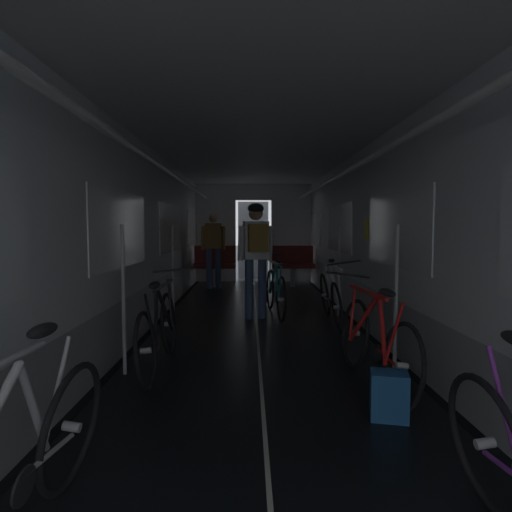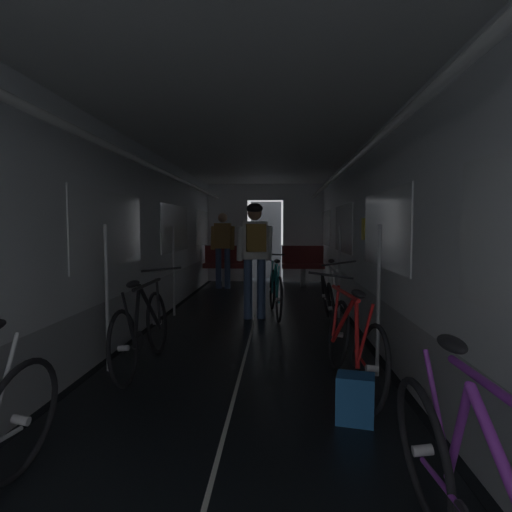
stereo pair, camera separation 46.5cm
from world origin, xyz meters
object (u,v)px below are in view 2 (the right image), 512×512
object	(u,v)px
bench_seat_far_left	(225,262)
person_standing_near_bench	(223,245)
bench_seat_far_right	(303,262)
bicycle_white	(329,298)
bicycle_teal_in_aisle	(275,291)
person_cyclist_aisle	(255,248)
bicycle_red	(352,344)
backpack_on_floor	(355,399)
bicycle_purple	(476,511)
bicycle_black	(142,329)

from	to	relation	value
bench_seat_far_left	person_standing_near_bench	xyz separation A→B (m)	(0.00, -0.38, 0.41)
bench_seat_far_right	bicycle_white	distance (m)	3.88
bench_seat_far_right	person_standing_near_bench	world-z (taller)	person_standing_near_bench
bicycle_teal_in_aisle	person_standing_near_bench	size ratio (longest dim) A/B	1.00
person_cyclist_aisle	bicycle_teal_in_aisle	bearing A→B (deg)	40.82
bench_seat_far_left	bicycle_red	world-z (taller)	bicycle_red
bicycle_white	person_standing_near_bench	size ratio (longest dim) A/B	1.00
bicycle_teal_in_aisle	bicycle_white	bearing A→B (deg)	-37.99
bicycle_white	bicycle_red	size ratio (longest dim) A/B	1.00
person_standing_near_bench	backpack_on_floor	world-z (taller)	person_standing_near_bench
bicycle_purple	person_cyclist_aisle	bearing A→B (deg)	102.19
person_standing_near_bench	bench_seat_far_right	bearing A→B (deg)	11.83
bicycle_red	person_standing_near_bench	bearing A→B (deg)	107.71
person_cyclist_aisle	bicycle_teal_in_aisle	xyz separation A→B (m)	(0.31, 0.26, -0.69)
person_standing_near_bench	bicycle_purple	bearing A→B (deg)	-76.39
bench_seat_far_right	bicycle_teal_in_aisle	bearing A→B (deg)	-100.27
bench_seat_far_right	bicycle_white	bearing A→B (deg)	-87.62
bicycle_black	person_standing_near_bench	distance (m)	5.51
bench_seat_far_right	bicycle_purple	world-z (taller)	same
bench_seat_far_right	bicycle_purple	distance (m)	8.46
bicycle_purple	person_standing_near_bench	world-z (taller)	person_standing_near_bench
bench_seat_far_left	person_cyclist_aisle	bearing A→B (deg)	-75.78
person_cyclist_aisle	backpack_on_floor	xyz separation A→B (m)	(0.90, -3.40, -0.90)
bench_seat_far_left	person_cyclist_aisle	distance (m)	3.70
bicycle_black	bicycle_red	distance (m)	2.00
person_cyclist_aisle	bicycle_black	bearing A→B (deg)	-112.75
bench_seat_far_left	bicycle_red	size ratio (longest dim) A/B	0.58
bench_seat_far_left	person_standing_near_bench	distance (m)	0.55
bicycle_white	backpack_on_floor	xyz separation A→B (m)	(-0.16, -3.08, -0.21)
bicycle_red	bicycle_teal_in_aisle	xyz separation A→B (m)	(-0.68, 3.00, 0.00)
bicycle_purple	bicycle_red	world-z (taller)	same
bench_seat_far_left	bicycle_purple	distance (m)	8.68
bicycle_white	person_cyclist_aisle	world-z (taller)	person_cyclist_aisle
backpack_on_floor	bicycle_white	bearing A→B (deg)	87.06
bench_seat_far_left	person_cyclist_aisle	world-z (taller)	person_cyclist_aisle
bicycle_black	person_standing_near_bench	size ratio (longest dim) A/B	1.00
person_standing_near_bench	person_cyclist_aisle	bearing A→B (deg)	-74.22
bicycle_black	bicycle_purple	world-z (taller)	bicycle_purple
bench_seat_far_left	person_standing_near_bench	world-z (taller)	person_standing_near_bench
bicycle_black	backpack_on_floor	size ratio (longest dim) A/B	4.97
person_standing_near_bench	bicycle_teal_in_aisle	bearing A→B (deg)	-67.55
bench_seat_far_right	bicycle_white	xyz separation A→B (m)	(0.16, -3.88, -0.19)
bicycle_red	backpack_on_floor	distance (m)	0.70
bicycle_black	backpack_on_floor	bearing A→B (deg)	-30.32
person_cyclist_aisle	person_standing_near_bench	xyz separation A→B (m)	(-0.90, 3.17, -0.10)
bench_seat_far_left	bicycle_black	world-z (taller)	bench_seat_far_left
bicycle_teal_in_aisle	bicycle_red	bearing A→B (deg)	-77.15
bicycle_red	bench_seat_far_right	bearing A→B (deg)	90.81
bicycle_red	person_cyclist_aisle	distance (m)	2.99
bicycle_white	person_cyclist_aisle	distance (m)	1.31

